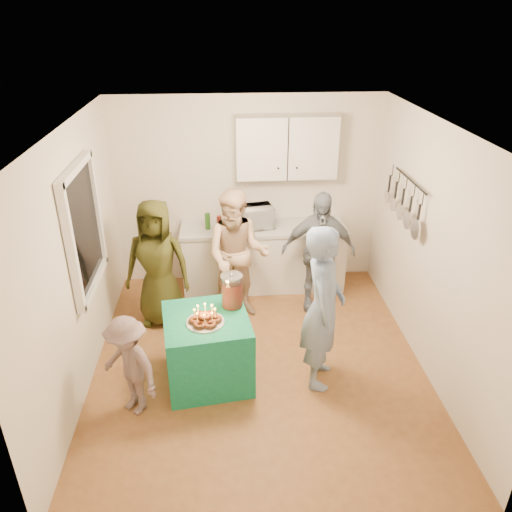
{
  "coord_description": "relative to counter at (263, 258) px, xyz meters",
  "views": [
    {
      "loc": [
        -0.34,
        -4.46,
        3.58
      ],
      "look_at": [
        0.0,
        0.35,
        1.15
      ],
      "focal_mm": 35.0,
      "sensor_mm": 36.0,
      "label": 1
    }
  ],
  "objects": [
    {
      "name": "ceiling",
      "position": [
        -0.2,
        -1.7,
        2.17
      ],
      "size": [
        4.0,
        4.0,
        0.0
      ],
      "primitive_type": "plane",
      "color": "white",
      "rests_on": "floor"
    },
    {
      "name": "donut_cake",
      "position": [
        -0.75,
        -2.01,
        0.42
      ],
      "size": [
        0.38,
        0.38,
        0.18
      ],
      "primitive_type": null,
      "color": "#381C0C",
      "rests_on": "party_table"
    },
    {
      "name": "window_night",
      "position": [
        -1.97,
        -1.4,
        1.12
      ],
      "size": [
        0.04,
        1.0,
        1.2
      ],
      "primitive_type": "cube",
      "color": "black",
      "rests_on": "left_wall"
    },
    {
      "name": "left_wall",
      "position": [
        -2.0,
        -1.7,
        0.87
      ],
      "size": [
        4.0,
        4.0,
        0.0
      ],
      "primitive_type": "plane",
      "color": "silver",
      "rests_on": "floor"
    },
    {
      "name": "upper_cabinet",
      "position": [
        0.3,
        0.15,
        1.52
      ],
      "size": [
        1.3,
        0.3,
        0.8
      ],
      "primitive_type": "cube",
      "color": "white",
      "rests_on": "back_wall"
    },
    {
      "name": "woman_back_center",
      "position": [
        -0.38,
        -0.68,
        0.4
      ],
      "size": [
        0.91,
        0.76,
        1.67
      ],
      "primitive_type": "imported",
      "rotation": [
        0.0,
        0.0,
        -0.18
      ],
      "color": "tan",
      "rests_on": "floor"
    },
    {
      "name": "woman_back_left",
      "position": [
        -1.35,
        -0.78,
        0.37
      ],
      "size": [
        0.85,
        0.62,
        1.61
      ],
      "primitive_type": "imported",
      "rotation": [
        0.0,
        0.0,
        -0.15
      ],
      "color": "#555718",
      "rests_on": "floor"
    },
    {
      "name": "right_wall",
      "position": [
        1.6,
        -1.7,
        0.87
      ],
      "size": [
        4.0,
        4.0,
        0.0
      ],
      "primitive_type": "plane",
      "color": "silver",
      "rests_on": "floor"
    },
    {
      "name": "countertop",
      "position": [
        0.0,
        -0.0,
        0.46
      ],
      "size": [
        2.24,
        0.62,
        0.05
      ],
      "primitive_type": "cube",
      "color": "beige",
      "rests_on": "counter"
    },
    {
      "name": "counter",
      "position": [
        0.0,
        0.0,
        0.0
      ],
      "size": [
        2.2,
        0.58,
        0.86
      ],
      "primitive_type": "cube",
      "color": "white",
      "rests_on": "floor"
    },
    {
      "name": "man_birthday",
      "position": [
        0.42,
        -2.02,
        0.45
      ],
      "size": [
        0.54,
        0.72,
        1.77
      ],
      "primitive_type": "imported",
      "rotation": [
        0.0,
        0.0,
        1.37
      ],
      "color": "#7D94B6",
      "rests_on": "floor"
    },
    {
      "name": "child_near_left",
      "position": [
        -1.47,
        -2.35,
        0.1
      ],
      "size": [
        0.78,
        0.74,
        1.06
      ],
      "primitive_type": "imported",
      "rotation": [
        0.0,
        0.0,
        -0.69
      ],
      "color": "#655151",
      "rests_on": "floor"
    },
    {
      "name": "punch_jar",
      "position": [
        -0.48,
        -1.71,
        0.5
      ],
      "size": [
        0.22,
        0.22,
        0.34
      ],
      "primitive_type": "cylinder",
      "color": "#AD230D",
      "rests_on": "party_table"
    },
    {
      "name": "party_table",
      "position": [
        -0.75,
        -1.93,
        -0.05
      ],
      "size": [
        0.96,
        0.96,
        0.76
      ],
      "primitive_type": "cube",
      "rotation": [
        0.0,
        0.0,
        0.14
      ],
      "color": "#127B53",
      "rests_on": "floor"
    },
    {
      "name": "back_wall",
      "position": [
        -0.2,
        0.3,
        0.87
      ],
      "size": [
        3.6,
        3.6,
        0.0
      ],
      "primitive_type": "plane",
      "color": "silver",
      "rests_on": "floor"
    },
    {
      "name": "microwave",
      "position": [
        -0.14,
        0.0,
        0.62
      ],
      "size": [
        0.58,
        0.45,
        0.29
      ],
      "primitive_type": "imported",
      "rotation": [
        0.0,
        0.0,
        0.2
      ],
      "color": "white",
      "rests_on": "countertop"
    },
    {
      "name": "pot_rack",
      "position": [
        1.52,
        -1.0,
        1.17
      ],
      "size": [
        0.12,
        1.0,
        0.6
      ],
      "primitive_type": "cube",
      "color": "black",
      "rests_on": "right_wall"
    },
    {
      "name": "woman_back_right",
      "position": [
        0.64,
        -0.58,
        0.37
      ],
      "size": [
        0.96,
        0.46,
        1.59
      ],
      "primitive_type": "imported",
      "rotation": [
        0.0,
        0.0,
        -0.08
      ],
      "color": "black",
      "rests_on": "floor"
    },
    {
      "name": "floor",
      "position": [
        -0.2,
        -1.7,
        -0.43
      ],
      "size": [
        4.0,
        4.0,
        0.0
      ],
      "primitive_type": "plane",
      "color": "brown",
      "rests_on": "ground"
    }
  ]
}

